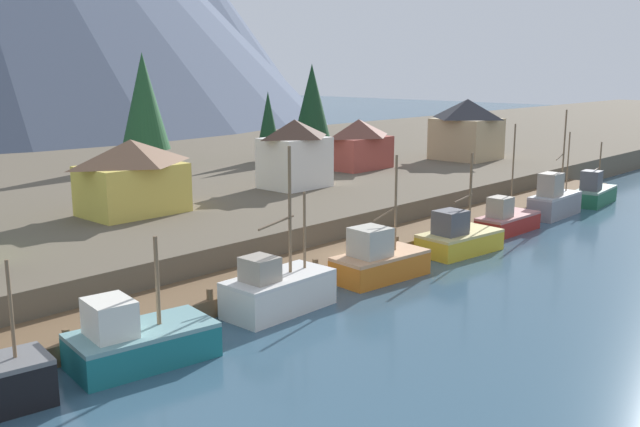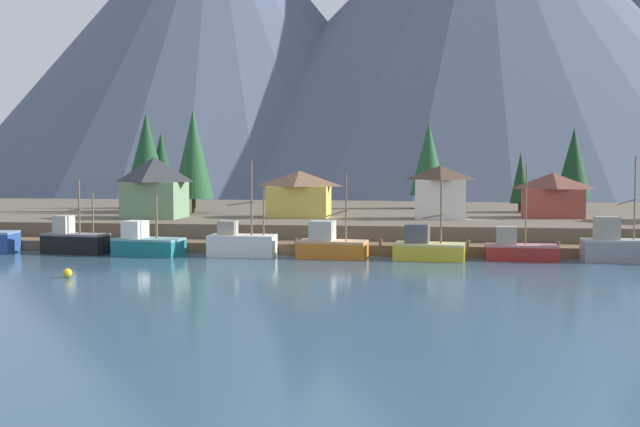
{
  "view_description": "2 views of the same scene",
  "coord_description": "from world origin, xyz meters",
  "px_view_note": "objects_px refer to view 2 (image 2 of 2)",
  "views": [
    {
      "loc": [
        -33.95,
        -28.36,
        12.98
      ],
      "look_at": [
        -2.34,
        1.38,
        3.98
      ],
      "focal_mm": 39.96,
      "sensor_mm": 36.0,
      "label": 1
    },
    {
      "loc": [
        8.2,
        -70.52,
        8.34
      ],
      "look_at": [
        -2.08,
        2.8,
        3.77
      ],
      "focal_mm": 42.76,
      "sensor_mm": 36.0,
      "label": 2
    }
  ],
  "objects_px": {
    "fishing_boat_teal": "(147,244)",
    "fishing_boat_red": "(519,249)",
    "fishing_boat_orange": "(330,245)",
    "conifer_back_right": "(146,155)",
    "conifer_near_right": "(520,178)",
    "house_white": "(440,192)",
    "channel_buoy": "(67,273)",
    "conifer_mid_left": "(161,167)",
    "fishing_boat_black": "(74,241)",
    "conifer_near_left": "(574,163)",
    "fishing_boat_yellow": "(427,248)",
    "house_green": "(155,187)",
    "fishing_boat_grey": "(617,246)",
    "conifer_back_left": "(428,159)",
    "house_red": "(553,195)",
    "house_yellow": "(299,193)",
    "fishing_boat_white": "(241,244)",
    "conifer_mid_right": "(193,154)"
  },
  "relations": [
    {
      "from": "fishing_boat_red",
      "to": "conifer_back_right",
      "type": "distance_m",
      "value": 52.18
    },
    {
      "from": "conifer_mid_left",
      "to": "conifer_back_right",
      "type": "bearing_deg",
      "value": -83.47
    },
    {
      "from": "house_white",
      "to": "conifer_back_left",
      "type": "relative_size",
      "value": 0.5
    },
    {
      "from": "fishing_boat_red",
      "to": "conifer_mid_right",
      "type": "xyz_separation_m",
      "value": [
        -37.27,
        23.51,
        8.91
      ]
    },
    {
      "from": "fishing_boat_red",
      "to": "conifer_back_right",
      "type": "xyz_separation_m",
      "value": [
        -44.36,
        26.02,
        8.84
      ]
    },
    {
      "from": "fishing_boat_yellow",
      "to": "house_green",
      "type": "bearing_deg",
      "value": 160.98
    },
    {
      "from": "fishing_boat_teal",
      "to": "fishing_boat_yellow",
      "type": "relative_size",
      "value": 0.95
    },
    {
      "from": "fishing_boat_black",
      "to": "house_yellow",
      "type": "height_order",
      "value": "house_yellow"
    },
    {
      "from": "house_green",
      "to": "conifer_back_left",
      "type": "bearing_deg",
      "value": 38.36
    },
    {
      "from": "fishing_boat_teal",
      "to": "fishing_boat_red",
      "type": "height_order",
      "value": "fishing_boat_red"
    },
    {
      "from": "house_white",
      "to": "fishing_boat_black",
      "type": "bearing_deg",
      "value": -153.43
    },
    {
      "from": "conifer_mid_left",
      "to": "fishing_boat_black",
      "type": "bearing_deg",
      "value": -84.03
    },
    {
      "from": "fishing_boat_yellow",
      "to": "house_yellow",
      "type": "xyz_separation_m",
      "value": [
        -14.72,
        18.11,
        4.2
      ]
    },
    {
      "from": "house_red",
      "to": "fishing_boat_orange",
      "type": "bearing_deg",
      "value": -137.43
    },
    {
      "from": "fishing_boat_orange",
      "to": "fishing_boat_yellow",
      "type": "distance_m",
      "value": 8.81
    },
    {
      "from": "fishing_boat_grey",
      "to": "fishing_boat_orange",
      "type": "bearing_deg",
      "value": 179.83
    },
    {
      "from": "fishing_boat_black",
      "to": "conifer_near_left",
      "type": "distance_m",
      "value": 61.4
    },
    {
      "from": "fishing_boat_white",
      "to": "fishing_boat_red",
      "type": "bearing_deg",
      "value": -0.39
    },
    {
      "from": "conifer_back_right",
      "to": "fishing_boat_white",
      "type": "bearing_deg",
      "value": -54.04
    },
    {
      "from": "conifer_back_left",
      "to": "fishing_boat_yellow",
      "type": "bearing_deg",
      "value": -90.14
    },
    {
      "from": "fishing_boat_red",
      "to": "house_white",
      "type": "height_order",
      "value": "fishing_boat_red"
    },
    {
      "from": "fishing_boat_yellow",
      "to": "conifer_near_right",
      "type": "relative_size",
      "value": 0.91
    },
    {
      "from": "fishing_boat_orange",
      "to": "conifer_mid_right",
      "type": "bearing_deg",
      "value": 135.94
    },
    {
      "from": "fishing_boat_teal",
      "to": "conifer_near_right",
      "type": "relative_size",
      "value": 0.86
    },
    {
      "from": "fishing_boat_orange",
      "to": "house_yellow",
      "type": "xyz_separation_m",
      "value": [
        -5.91,
        17.95,
        4.07
      ]
    },
    {
      "from": "house_white",
      "to": "channel_buoy",
      "type": "height_order",
      "value": "house_white"
    },
    {
      "from": "house_green",
      "to": "conifer_near_right",
      "type": "xyz_separation_m",
      "value": [
        42.64,
        18.02,
        0.87
      ]
    },
    {
      "from": "fishing_boat_orange",
      "to": "conifer_back_right",
      "type": "height_order",
      "value": "conifer_back_right"
    },
    {
      "from": "fishing_boat_black",
      "to": "channel_buoy",
      "type": "xyz_separation_m",
      "value": [
        6.8,
        -15.19,
        -0.86
      ]
    },
    {
      "from": "conifer_mid_left",
      "to": "house_white",
      "type": "bearing_deg",
      "value": -23.76
    },
    {
      "from": "fishing_boat_orange",
      "to": "conifer_back_left",
      "type": "bearing_deg",
      "value": 82.63
    },
    {
      "from": "fishing_boat_yellow",
      "to": "house_red",
      "type": "height_order",
      "value": "house_red"
    },
    {
      "from": "conifer_mid_left",
      "to": "house_red",
      "type": "bearing_deg",
      "value": -14.7
    },
    {
      "from": "fishing_boat_yellow",
      "to": "fishing_boat_grey",
      "type": "height_order",
      "value": "fishing_boat_grey"
    },
    {
      "from": "fishing_boat_black",
      "to": "conifer_back_right",
      "type": "bearing_deg",
      "value": 104.16
    },
    {
      "from": "fishing_boat_teal",
      "to": "fishing_boat_red",
      "type": "distance_m",
      "value": 34.28
    },
    {
      "from": "conifer_near_right",
      "to": "conifer_back_left",
      "type": "bearing_deg",
      "value": 151.52
    },
    {
      "from": "fishing_boat_white",
      "to": "house_white",
      "type": "distance_m",
      "value": 25.83
    },
    {
      "from": "fishing_boat_orange",
      "to": "conifer_mid_right",
      "type": "height_order",
      "value": "conifer_mid_right"
    },
    {
      "from": "fishing_boat_black",
      "to": "conifer_near_left",
      "type": "relative_size",
      "value": 0.65
    },
    {
      "from": "house_green",
      "to": "conifer_near_right",
      "type": "distance_m",
      "value": 46.3
    },
    {
      "from": "fishing_boat_yellow",
      "to": "conifer_back_left",
      "type": "height_order",
      "value": "conifer_back_left"
    },
    {
      "from": "fishing_boat_red",
      "to": "conifer_near_left",
      "type": "relative_size",
      "value": 0.8
    },
    {
      "from": "fishing_boat_orange",
      "to": "conifer_mid_left",
      "type": "height_order",
      "value": "conifer_mid_left"
    },
    {
      "from": "house_yellow",
      "to": "fishing_boat_orange",
      "type": "bearing_deg",
      "value": -71.78
    },
    {
      "from": "fishing_boat_black",
      "to": "fishing_boat_white",
      "type": "height_order",
      "value": "fishing_boat_white"
    },
    {
      "from": "fishing_boat_orange",
      "to": "house_green",
      "type": "relative_size",
      "value": 1.11
    },
    {
      "from": "conifer_near_left",
      "to": "conifer_back_left",
      "type": "xyz_separation_m",
      "value": [
        -18.3,
        6.93,
        0.6
      ]
    },
    {
      "from": "house_white",
      "to": "house_yellow",
      "type": "distance_m",
      "value": 16.1
    },
    {
      "from": "fishing_boat_teal",
      "to": "house_green",
      "type": "distance_m",
      "value": 16.15
    }
  ]
}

